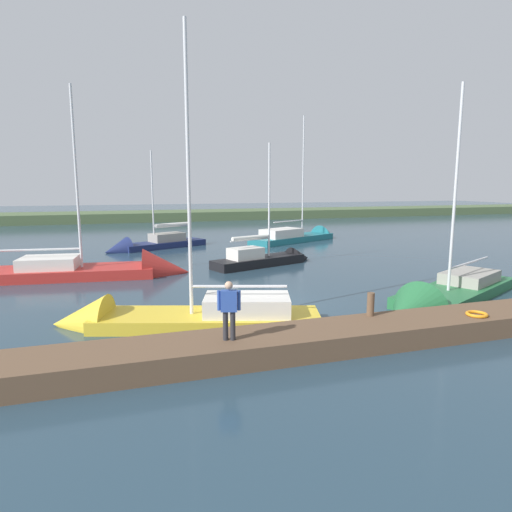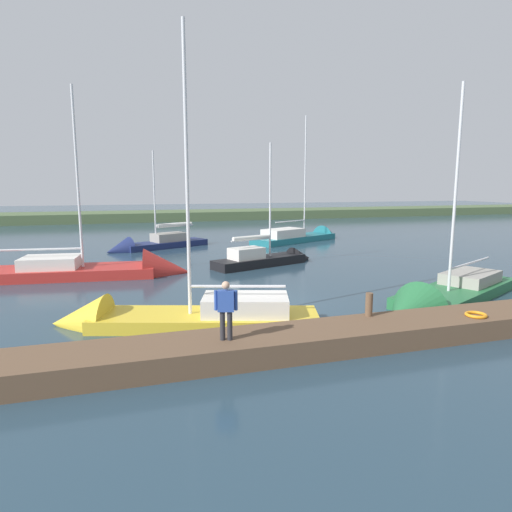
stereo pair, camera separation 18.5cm
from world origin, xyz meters
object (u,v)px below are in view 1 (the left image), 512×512
at_px(sailboat_behind_pier, 302,239).
at_px(person_on_dock, 229,307).
at_px(life_ring_buoy, 477,314).
at_px(sailboat_inner_slip, 269,261).
at_px(sailboat_mid_channel, 106,274).
at_px(sailboat_far_left, 168,321).
at_px(mooring_post_near, 371,304).
at_px(sailboat_near_dock, 441,301).
at_px(sailboat_outer_mooring, 149,246).

bearing_deg(sailboat_behind_pier, person_on_dock, -144.14).
relative_size(life_ring_buoy, sailboat_inner_slip, 0.08).
bearing_deg(life_ring_buoy, sailboat_inner_slip, -81.46).
distance_m(sailboat_mid_channel, sailboat_far_left, 9.67).
bearing_deg(person_on_dock, mooring_post_near, 116.35).
bearing_deg(sailboat_near_dock, sailboat_inner_slip, -96.98).
xyz_separation_m(mooring_post_near, sailboat_behind_pier, (-7.81, -23.18, -0.85)).
distance_m(sailboat_far_left, sailboat_outer_mooring, 19.04).
bearing_deg(sailboat_inner_slip, person_on_dock, -133.21).
bearing_deg(sailboat_near_dock, sailboat_mid_channel, -63.22).
bearing_deg(life_ring_buoy, sailboat_near_dock, -114.55).
distance_m(mooring_post_near, sailboat_near_dock, 5.39).
bearing_deg(sailboat_inner_slip, life_ring_buoy, -101.35).
relative_size(sailboat_inner_slip, sailboat_outer_mooring, 0.96).
relative_size(sailboat_near_dock, sailboat_far_left, 0.90).
xyz_separation_m(sailboat_behind_pier, person_on_dock, (12.62, 23.98, 1.39)).
bearing_deg(sailboat_far_left, sailboat_outer_mooring, -74.70).
bearing_deg(sailboat_inner_slip, sailboat_near_dock, -90.82).
relative_size(mooring_post_near, person_on_dock, 0.46).
xyz_separation_m(sailboat_near_dock, person_on_dock, (9.58, 3.17, 1.41)).
bearing_deg(sailboat_far_left, mooring_post_near, 172.26).
xyz_separation_m(life_ring_buoy, sailboat_behind_pier, (-4.60, -24.22, -0.53)).
height_order(mooring_post_near, sailboat_inner_slip, sailboat_inner_slip).
relative_size(sailboat_behind_pier, sailboat_far_left, 1.08).
bearing_deg(person_on_dock, sailboat_near_dock, 125.18).
distance_m(sailboat_behind_pier, sailboat_inner_slip, 12.24).
distance_m(sailboat_mid_channel, sailboat_inner_slip, 9.40).
xyz_separation_m(sailboat_inner_slip, sailboat_outer_mooring, (6.49, -8.92, -0.01)).
bearing_deg(sailboat_mid_channel, person_on_dock, -69.10).
distance_m(life_ring_buoy, sailboat_outer_mooring, 24.46).
xyz_separation_m(mooring_post_near, sailboat_inner_slip, (-1.11, -12.94, -0.79)).
xyz_separation_m(mooring_post_near, sailboat_mid_channel, (8.26, -12.24, -0.88)).
distance_m(sailboat_behind_pier, sailboat_outer_mooring, 13.25).
height_order(life_ring_buoy, sailboat_inner_slip, sailboat_inner_slip).
height_order(sailboat_inner_slip, sailboat_outer_mooring, sailboat_outer_mooring).
distance_m(mooring_post_near, person_on_dock, 4.91).
height_order(mooring_post_near, sailboat_near_dock, sailboat_near_dock).
bearing_deg(sailboat_mid_channel, sailboat_outer_mooring, 79.41).
relative_size(sailboat_far_left, sailboat_inner_slip, 1.36).
xyz_separation_m(sailboat_mid_channel, sailboat_outer_mooring, (-2.88, -9.62, 0.07)).
xyz_separation_m(sailboat_far_left, sailboat_outer_mooring, (-0.68, -19.03, 0.02)).
xyz_separation_m(sailboat_mid_channel, sailboat_near_dock, (-13.02, 9.88, 0.00)).
bearing_deg(mooring_post_near, sailboat_near_dock, -153.62).
bearing_deg(person_on_dock, sailboat_far_left, -144.26).
relative_size(sailboat_behind_pier, sailboat_near_dock, 1.20).
bearing_deg(mooring_post_near, sailboat_far_left, -25.07).
distance_m(mooring_post_near, sailboat_far_left, 6.73).
height_order(sailboat_near_dock, sailboat_outer_mooring, sailboat_near_dock).
bearing_deg(sailboat_near_dock, mooring_post_near, 0.34).
distance_m(mooring_post_near, sailboat_inner_slip, 13.01).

